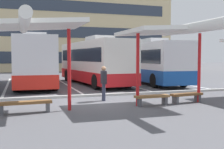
% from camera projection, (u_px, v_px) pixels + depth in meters
% --- Properties ---
extents(ground_plane, '(160.00, 160.00, 0.00)m').
position_uv_depth(ground_plane, '(97.00, 102.00, 12.86)').
color(ground_plane, '#515156').
extents(terminal_building, '(41.05, 13.82, 21.49)m').
position_uv_depth(terminal_building, '(40.00, 13.00, 45.84)').
color(terminal_building, '#D1BC8C').
rests_on(terminal_building, ground).
extents(coach_bus_1, '(3.04, 11.03, 3.74)m').
position_uv_depth(coach_bus_1, '(35.00, 62.00, 20.63)').
color(coach_bus_1, silver).
rests_on(coach_bus_1, ground).
extents(coach_bus_2, '(3.52, 10.51, 3.62)m').
position_uv_depth(coach_bus_2, '(94.00, 63.00, 21.59)').
color(coach_bus_2, silver).
rests_on(coach_bus_2, ground).
extents(coach_bus_3, '(3.01, 11.45, 3.52)m').
position_uv_depth(coach_bus_3, '(146.00, 63.00, 23.04)').
color(coach_bus_3, silver).
rests_on(coach_bus_3, ground).
extents(lane_stripe_1, '(0.16, 14.00, 0.01)m').
position_uv_depth(lane_stripe_1, '(7.00, 86.00, 20.39)').
color(lane_stripe_1, white).
rests_on(lane_stripe_1, ground).
extents(lane_stripe_2, '(0.16, 14.00, 0.01)m').
position_uv_depth(lane_stripe_2, '(65.00, 84.00, 21.74)').
color(lane_stripe_2, white).
rests_on(lane_stripe_2, ground).
extents(lane_stripe_3, '(0.16, 14.00, 0.01)m').
position_uv_depth(lane_stripe_3, '(117.00, 82.00, 23.10)').
color(lane_stripe_3, white).
rests_on(lane_stripe_3, ground).
extents(lane_stripe_4, '(0.16, 14.00, 0.01)m').
position_uv_depth(lane_stripe_4, '(163.00, 81.00, 24.45)').
color(lane_stripe_4, white).
rests_on(lane_stripe_4, ground).
extents(waiting_shelter_1, '(4.33, 4.77, 3.48)m').
position_uv_depth(waiting_shelter_1, '(24.00, 27.00, 9.98)').
color(waiting_shelter_1, red).
rests_on(waiting_shelter_1, ground).
extents(bench_1, '(1.95, 0.48, 0.45)m').
position_uv_depth(bench_1, '(25.00, 104.00, 10.35)').
color(bench_1, brown).
rests_on(bench_1, ground).
extents(waiting_shelter_2, '(4.09, 5.21, 3.45)m').
position_uv_depth(waiting_shelter_2, '(174.00, 32.00, 11.95)').
color(waiting_shelter_2, red).
rests_on(waiting_shelter_2, ground).
extents(bench_2, '(1.56, 0.45, 0.45)m').
position_uv_depth(bench_2, '(152.00, 98.00, 12.03)').
color(bench_2, brown).
rests_on(bench_2, ground).
extents(bench_3, '(1.64, 0.63, 0.45)m').
position_uv_depth(bench_3, '(187.00, 96.00, 12.67)').
color(bench_3, brown).
rests_on(bench_3, ground).
extents(platform_kerb, '(44.00, 0.24, 0.12)m').
position_uv_depth(platform_kerb, '(87.00, 96.00, 14.72)').
color(platform_kerb, '#ADADA8').
rests_on(platform_kerb, ground).
extents(waiting_passenger_0, '(0.27, 0.50, 1.66)m').
position_uv_depth(waiting_passenger_0, '(104.00, 81.00, 13.30)').
color(waiting_passenger_0, '#33384C').
rests_on(waiting_passenger_0, ground).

